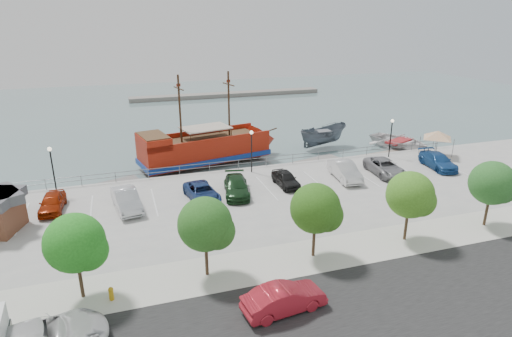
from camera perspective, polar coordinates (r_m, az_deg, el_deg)
name	(u,v)px	position (r m, az deg, el deg)	size (l,w,h in m)	color
ground	(274,207)	(37.59, 2.40, -5.13)	(160.00, 160.00, 0.00)	slate
street	(378,309)	(24.80, 16.01, -17.56)	(100.00, 8.00, 0.04)	black
sidewalk	(327,253)	(29.03, 9.42, -11.07)	(100.00, 4.00, 0.05)	beige
seawall_railing	(248,163)	(43.90, -1.10, 0.72)	(50.00, 0.06, 1.00)	slate
far_shore	(228,95)	(91.02, -3.80, 9.80)	(40.00, 3.00, 0.80)	gray
pirate_ship	(215,147)	(48.66, -5.52, 2.83)	(17.06, 7.92, 10.58)	#9E1D0B
patrol_boat	(323,138)	(54.75, 8.94, 4.09)	(2.58, 6.85, 2.65)	#515964
speedboat	(399,143)	(56.47, 18.52, 3.20)	(5.38, 7.53, 1.56)	silver
dock_west	(106,186)	(44.03, -19.32, -2.23)	(6.40, 1.83, 0.37)	slate
dock_mid	(311,163)	(48.26, 7.34, 0.68)	(7.52, 2.15, 0.43)	slate
dock_east	(379,156)	(52.55, 16.14, 1.59)	(6.48, 1.85, 0.37)	gray
canopy_tent	(438,131)	(51.33, 23.14, 4.64)	(4.30, 4.30, 3.30)	slate
street_sedan	(284,299)	(23.45, 3.78, -16.92)	(1.58, 4.52, 1.49)	#B41E2C
fire_hydrant	(111,293)	(25.54, -18.75, -15.47)	(0.29, 0.29, 0.83)	#C08E13
lamp_post_left	(52,162)	(40.66, -25.59, 0.79)	(0.36, 0.36, 4.28)	black
lamp_post_mid	(252,144)	(41.99, -0.60, 3.30)	(0.36, 0.36, 4.28)	black
lamp_post_right	(391,131)	(49.04, 17.59, 4.76)	(0.36, 0.36, 4.28)	black
tree_b	(78,245)	(24.83, -22.66, -9.36)	(3.30, 3.20, 5.00)	#473321
tree_c	(208,226)	(25.03, -6.44, -7.61)	(3.30, 3.20, 5.00)	#473321
tree_d	(318,210)	(27.10, 8.26, -5.49)	(3.30, 3.20, 5.00)	#473321
tree_e	(412,196)	(30.66, 20.13, -3.50)	(3.30, 3.20, 5.00)	#473321
tree_f	(494,184)	(35.27, 29.18, -1.86)	(3.30, 3.20, 5.00)	#473321
parked_car_a	(52,202)	(37.90, -25.53, -4.09)	(1.69, 4.20, 1.43)	#8F2004
parked_car_b	(126,200)	(35.99, -16.89, -4.00)	(1.74, 4.98, 1.64)	#BBBCC2
parked_car_c	(202,192)	(36.55, -7.22, -3.16)	(2.22, 4.81, 1.34)	navy
parked_car_d	(236,187)	(37.30, -2.63, -2.43)	(2.06, 5.06, 1.47)	#163619
parked_car_e	(286,179)	(39.28, 4.00, -1.37)	(1.64, 4.06, 1.38)	black
parked_car_f	(345,171)	(41.66, 11.76, -0.29)	(1.77, 5.09, 1.68)	silver
parked_car_g	(385,167)	(43.93, 16.81, 0.17)	(2.46, 5.33, 1.48)	gray
parked_car_h	(438,161)	(47.72, 23.09, 0.95)	(2.10, 5.16, 1.50)	navy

